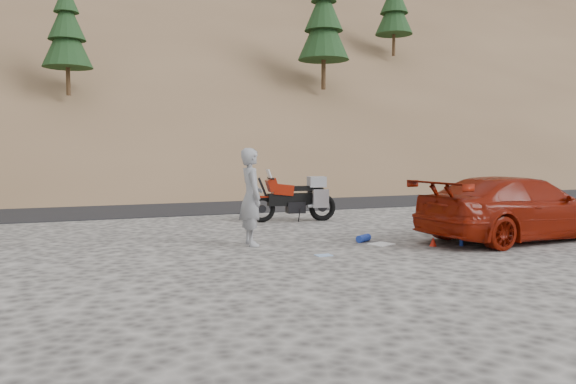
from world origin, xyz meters
The scene contains 11 objects.
ground centered at (0.00, 0.00, 0.00)m, with size 140.00×140.00×0.00m, color #3E3B39.
road centered at (0.00, 9.00, 0.00)m, with size 120.00×7.00×0.05m, color black.
hillside centered at (-0.05, 40.88, 11.08)m, with size 120.00×73.00×46.72m.
motorcycle centered at (1.58, 3.20, 0.62)m, with size 2.44×0.88×1.45m.
man centered at (-0.80, -0.07, 0.00)m, with size 0.72×0.47×1.97m, color gray.
red_car centered at (4.71, -1.55, 0.00)m, with size 1.91×4.71×1.37m, color maroon.
gear_white_cloth centered at (1.70, -0.98, 0.01)m, with size 0.44×0.39×0.01m, color white.
gear_blue_mat centered at (1.52, -0.55, 0.08)m, with size 0.15×0.15×0.39m, color #1A349F.
gear_bottle centered at (3.09, -1.74, 0.10)m, with size 0.08×0.08×0.21m, color #1A349F.
gear_funnel centered at (2.55, -1.55, 0.09)m, with size 0.15×0.15×0.19m, color red.
gear_blue_cloth centered at (0.07, -1.65, 0.01)m, with size 0.29×0.21×0.01m, color #84A3CD.
Camera 1 is at (-4.32, -10.80, 1.89)m, focal length 35.00 mm.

